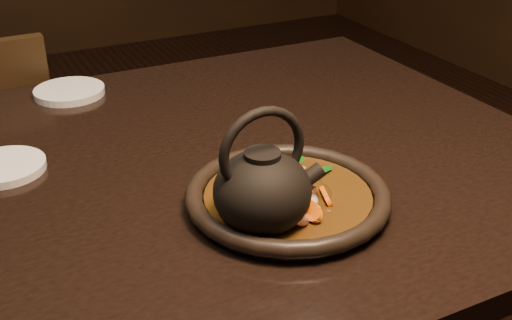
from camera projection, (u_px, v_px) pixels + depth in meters
name	position (u px, v px, depth m)	size (l,w,h in m)	color
table	(54.00, 240.00, 0.94)	(1.60, 0.90, 0.75)	black
plate	(288.00, 197.00, 0.87)	(0.28, 0.28, 0.03)	black
stirfry	(286.00, 197.00, 0.86)	(0.18, 0.17, 0.05)	#3C230A
saucer_left	(4.00, 167.00, 0.96)	(0.12, 0.12, 0.01)	silver
saucer_right	(69.00, 91.00, 1.24)	(0.13, 0.13, 0.01)	silver
teapot	(263.00, 188.00, 0.80)	(0.15, 0.12, 0.17)	black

